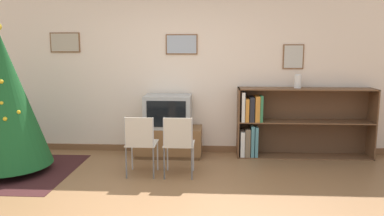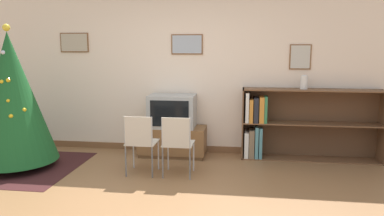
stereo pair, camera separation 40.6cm
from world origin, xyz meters
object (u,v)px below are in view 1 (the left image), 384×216
Objects in this scene: tv_console at (168,141)px; bookshelf at (282,123)px; television at (168,111)px; folding_chair_left at (141,142)px; vase at (298,81)px; folding_chair_right at (179,142)px; christmas_tree at (4,100)px.

tv_console is 0.50× the size of bookshelf.
bookshelf is at bearing 3.04° from television.
bookshelf reaches higher than tv_console.
vase reaches higher than folding_chair_left.
folding_chair_right is (0.25, -0.97, 0.24)m from tv_console.
television is at bearing 75.44° from folding_chair_left.
tv_console is 1.03m from folding_chair_left.
folding_chair_right is 0.39× the size of bookshelf.
tv_console is (2.11, 0.89, -0.78)m from christmas_tree.
christmas_tree is 2.80× the size of television.
bookshelf reaches higher than television.
television is at bearing 104.56° from folding_chair_right.
christmas_tree is at bearing 178.14° from folding_chair_right.
television is 1.02m from folding_chair_left.
bookshelf is 9.89× the size of vase.
television reaches higher than tv_console.
folding_chair_right is 2.16m from vase.
folding_chair_left is at bearing -104.56° from television.
folding_chair_right is at bearing -75.48° from tv_console.
christmas_tree is 0.97× the size of bookshelf.
folding_chair_left is (-0.25, -0.96, -0.24)m from television.
television is at bearing -177.31° from vase.
folding_chair_right is (2.36, -0.08, -0.54)m from christmas_tree.
christmas_tree reaches higher than vase.
folding_chair_left is at bearing -152.54° from bookshelf.
christmas_tree is 4.22m from vase.
folding_chair_left is 0.39× the size of bookshelf.
folding_chair_left reaches higher than tv_console.
bookshelf is 0.69m from vase.
folding_chair_right is (0.25, -0.96, -0.24)m from television.
folding_chair_right is at bearing -75.44° from television.
bookshelf is (1.79, 0.09, -0.19)m from television.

